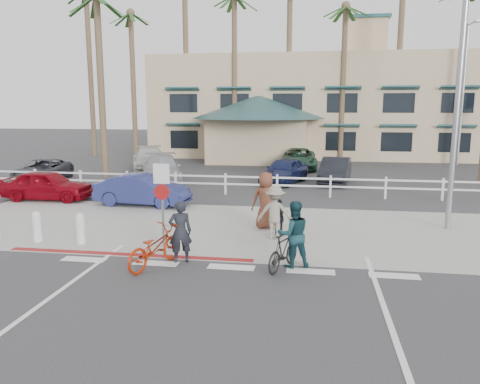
% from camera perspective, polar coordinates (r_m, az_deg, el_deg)
% --- Properties ---
extents(ground, '(140.00, 140.00, 0.00)m').
position_cam_1_polar(ground, '(11.50, -1.60, -10.22)').
color(ground, '#333335').
extents(bike_path, '(12.00, 16.00, 0.01)m').
position_cam_1_polar(bike_path, '(9.69, -3.82, -14.29)').
color(bike_path, '#333335').
rests_on(bike_path, ground).
extents(sidewalk_plaza, '(22.00, 7.00, 0.01)m').
position_cam_1_polar(sidewalk_plaza, '(15.74, 1.38, -4.49)').
color(sidewalk_plaza, gray).
rests_on(sidewalk_plaza, ground).
extents(cross_street, '(40.00, 5.00, 0.01)m').
position_cam_1_polar(cross_street, '(19.61, 2.91, -1.53)').
color(cross_street, '#333335').
rests_on(cross_street, ground).
extents(parking_lot, '(50.00, 16.00, 0.01)m').
position_cam_1_polar(parking_lot, '(28.94, 4.88, 2.31)').
color(parking_lot, '#333335').
rests_on(parking_lot, ground).
extents(curb_red, '(7.00, 0.25, 0.02)m').
position_cam_1_polar(curb_red, '(13.41, -13.46, -7.43)').
color(curb_red, maroon).
rests_on(curb_red, ground).
extents(rail_fence, '(29.40, 0.16, 1.00)m').
position_cam_1_polar(rail_fence, '(21.43, 4.81, 0.82)').
color(rail_fence, silver).
rests_on(rail_fence, ground).
extents(building, '(28.00, 16.00, 11.30)m').
position_cam_1_polar(building, '(41.62, 9.12, 12.46)').
color(building, '#CAB08A').
rests_on(building, ground).
extents(sign_post, '(0.50, 0.10, 2.90)m').
position_cam_1_polar(sign_post, '(13.73, -9.43, -0.66)').
color(sign_post, gray).
rests_on(sign_post, ground).
extents(bollard_0, '(0.26, 0.26, 0.95)m').
position_cam_1_polar(bollard_0, '(14.73, -18.87, -4.22)').
color(bollard_0, silver).
rests_on(bollard_0, ground).
extents(bollard_1, '(0.26, 0.26, 0.95)m').
position_cam_1_polar(bollard_1, '(15.42, -23.49, -3.88)').
color(bollard_1, silver).
rests_on(bollard_1, ground).
extents(streetlight_0, '(0.60, 2.00, 9.00)m').
position_cam_1_polar(streetlight_0, '(16.72, 25.07, 10.98)').
color(streetlight_0, gray).
rests_on(streetlight_0, ground).
extents(streetlight_1, '(0.60, 2.00, 9.50)m').
position_cam_1_polar(streetlight_1, '(36.02, 25.49, 10.51)').
color(streetlight_1, gray).
rests_on(streetlight_1, ground).
extents(palm_0, '(4.00, 4.00, 15.00)m').
position_cam_1_polar(palm_0, '(40.91, -17.84, 14.74)').
color(palm_0, '#1E481B').
rests_on(palm_0, ground).
extents(palm_1, '(4.00, 4.00, 13.00)m').
position_cam_1_polar(palm_1, '(38.31, -12.92, 13.80)').
color(palm_1, '#1E481B').
rests_on(palm_1, ground).
extents(palm_2, '(4.00, 4.00, 16.00)m').
position_cam_1_polar(palm_2, '(38.12, -6.61, 16.27)').
color(palm_2, '#1E481B').
rests_on(palm_2, ground).
extents(palm_3, '(4.00, 4.00, 14.00)m').
position_cam_1_polar(palm_3, '(36.20, -0.68, 15.06)').
color(palm_3, '#1E481B').
rests_on(palm_3, ground).
extents(palm_4, '(4.00, 4.00, 15.00)m').
position_cam_1_polar(palm_4, '(36.80, 5.98, 15.71)').
color(palm_4, '#1E481B').
rests_on(palm_4, ground).
extents(palm_5, '(4.00, 4.00, 13.00)m').
position_cam_1_polar(palm_5, '(35.73, 12.48, 14.08)').
color(palm_5, '#1E481B').
rests_on(palm_5, ground).
extents(palm_6, '(4.00, 4.00, 17.00)m').
position_cam_1_polar(palm_6, '(37.34, 18.92, 16.69)').
color(palm_6, '#1E481B').
rests_on(palm_6, ground).
extents(palm_7, '(4.00, 4.00, 14.00)m').
position_cam_1_polar(palm_7, '(37.09, 25.32, 13.98)').
color(palm_7, '#1E481B').
rests_on(palm_7, ground).
extents(palm_10, '(4.00, 4.00, 12.00)m').
position_cam_1_polar(palm_10, '(28.31, -16.67, 13.92)').
color(palm_10, '#1E481B').
rests_on(palm_10, ground).
extents(bike_red, '(1.37, 2.10, 1.04)m').
position_cam_1_polar(bike_red, '(12.16, -10.35, -6.64)').
color(bike_red, '#9E2308').
rests_on(bike_red, ground).
extents(rider_red, '(0.71, 0.59, 1.66)m').
position_cam_1_polar(rider_red, '(12.33, -7.29, -4.81)').
color(rider_red, black).
rests_on(rider_red, ground).
extents(bike_black, '(1.02, 1.59, 0.93)m').
position_cam_1_polar(bike_black, '(11.86, 5.30, -7.23)').
color(bike_black, black).
rests_on(bike_black, ground).
extents(rider_black, '(0.99, 0.87, 1.72)m').
position_cam_1_polar(rider_black, '(11.95, 6.55, -5.14)').
color(rider_black, '#14373F').
rests_on(rider_black, ground).
extents(pedestrian_a, '(1.09, 0.65, 1.67)m').
position_cam_1_polar(pedestrian_a, '(14.41, 4.27, -2.52)').
color(pedestrian_a, gray).
rests_on(pedestrian_a, ground).
extents(pedestrian_child, '(0.74, 0.41, 1.18)m').
position_cam_1_polar(pedestrian_child, '(14.79, 4.85, -3.16)').
color(pedestrian_child, black).
rests_on(pedestrian_child, ground).
extents(pedestrian_b, '(1.10, 0.92, 1.92)m').
position_cam_1_polar(pedestrian_b, '(15.65, 3.15, -1.01)').
color(pedestrian_b, brown).
rests_on(pedestrian_b, ground).
extents(car_white_sedan, '(4.02, 1.68, 1.29)m').
position_cam_1_polar(car_white_sedan, '(19.75, -11.80, 0.25)').
color(car_white_sedan, navy).
rests_on(car_white_sedan, ground).
extents(car_red_compact, '(3.92, 1.66, 1.32)m').
position_cam_1_polar(car_red_compact, '(22.11, -22.43, 0.78)').
color(car_red_compact, maroon).
rests_on(car_red_compact, ground).
extents(lot_car_0, '(2.55, 4.59, 1.21)m').
position_cam_1_polar(lot_car_0, '(27.71, -22.93, 2.43)').
color(lot_car_0, '#292C34').
rests_on(lot_car_0, ground).
extents(lot_car_1, '(3.57, 5.42, 1.46)m').
position_cam_1_polar(lot_car_1, '(25.37, -9.57, 2.72)').
color(lot_car_1, '#999AA2').
rests_on(lot_car_1, ground).
extents(lot_car_2, '(2.77, 4.26, 1.35)m').
position_cam_1_polar(lot_car_2, '(25.10, 5.42, 2.61)').
color(lot_car_2, '#151D47').
rests_on(lot_car_2, ground).
extents(lot_car_3, '(2.00, 4.25, 1.35)m').
position_cam_1_polar(lot_car_3, '(25.58, 11.54, 2.60)').
color(lot_car_3, black).
rests_on(lot_car_3, ground).
extents(lot_car_4, '(3.77, 5.47, 1.47)m').
position_cam_1_polar(lot_car_4, '(30.35, -10.95, 3.93)').
color(lot_car_4, beige).
rests_on(lot_car_4, ground).
extents(lot_car_5, '(2.42, 4.94, 1.35)m').
position_cam_1_polar(lot_car_5, '(30.94, 7.17, 4.05)').
color(lot_car_5, '#244C38').
rests_on(lot_car_5, ground).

